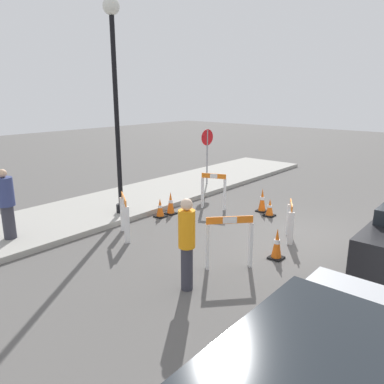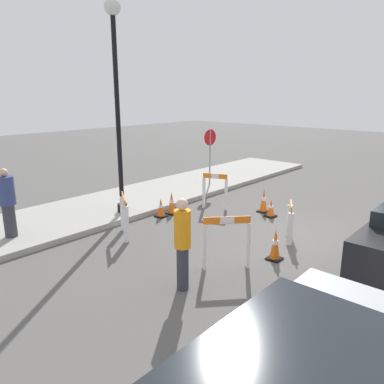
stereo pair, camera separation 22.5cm
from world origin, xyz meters
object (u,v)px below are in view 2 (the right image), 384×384
Objects in this scene: person_worker at (182,241)px; stop_sign at (210,148)px; streetlamp_post at (116,82)px; person_pedestrian at (7,201)px.

stop_sign is at bearing 4.31° from person_worker.
person_pedestrian is at bearing 171.83° from streetlamp_post.
stop_sign is at bearing 3.66° from streetlamp_post.
streetlamp_post reaches higher than stop_sign.
stop_sign is at bearing -153.51° from person_pedestrian.
person_pedestrian reaches higher than person_worker.
person_pedestrian is at bearing 72.36° from person_worker.
streetlamp_post is at bearing -160.50° from person_pedestrian.
streetlamp_post is 5.44m from person_worker.
stop_sign reaches higher than person_pedestrian.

